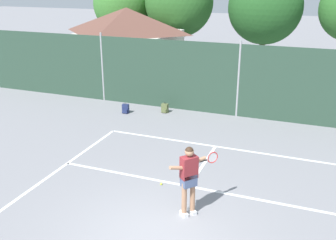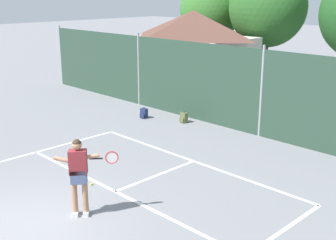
% 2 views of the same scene
% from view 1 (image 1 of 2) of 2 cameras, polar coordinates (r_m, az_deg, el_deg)
% --- Properties ---
extents(ground_plane, '(120.00, 120.00, 0.00)m').
position_cam_1_polar(ground_plane, '(9.42, -1.93, -16.58)').
color(ground_plane, gray).
extents(court_markings, '(8.30, 11.10, 0.01)m').
position_cam_1_polar(court_markings, '(9.91, -0.42, -14.49)').
color(court_markings, white).
rests_on(court_markings, ground).
extents(chainlink_fence, '(26.09, 0.09, 3.24)m').
position_cam_1_polar(chainlink_fence, '(16.73, 10.21, 5.61)').
color(chainlink_fence, '#284233').
rests_on(chainlink_fence, ground).
extents(clubhouse_building, '(5.78, 5.52, 4.02)m').
position_cam_1_polar(clubhouse_building, '(23.67, -5.95, 11.31)').
color(clubhouse_building, beige).
rests_on(clubhouse_building, ground).
extents(treeline_backdrop, '(24.50, 4.10, 6.40)m').
position_cam_1_polar(treeline_backdrop, '(25.84, 10.68, 15.81)').
color(treeline_backdrop, brown).
rests_on(treeline_backdrop, ground).
extents(tennis_player, '(0.91, 1.19, 1.85)m').
position_cam_1_polar(tennis_player, '(9.61, 3.11, -7.98)').
color(tennis_player, silver).
rests_on(tennis_player, ground).
extents(tennis_ball, '(0.07, 0.07, 0.07)m').
position_cam_1_polar(tennis_ball, '(11.41, -1.00, -9.28)').
color(tennis_ball, '#CCE033').
rests_on(tennis_ball, ground).
extents(backpack_navy, '(0.30, 0.26, 0.46)m').
position_cam_1_polar(backpack_navy, '(17.30, -6.20, 1.62)').
color(backpack_navy, navy).
rests_on(backpack_navy, ground).
extents(backpack_olive, '(0.29, 0.26, 0.46)m').
position_cam_1_polar(backpack_olive, '(17.27, -0.48, 1.71)').
color(backpack_olive, '#566038').
rests_on(backpack_olive, ground).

